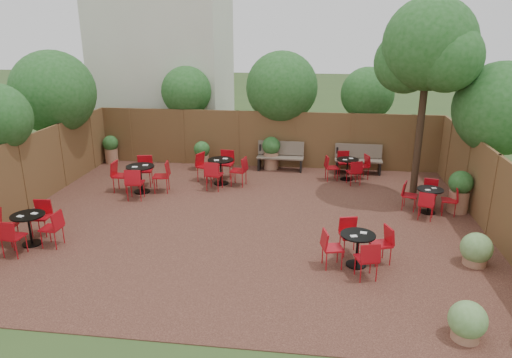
# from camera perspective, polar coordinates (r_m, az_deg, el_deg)

# --- Properties ---
(ground) EXTENTS (80.00, 80.00, 0.00)m
(ground) POSITION_cam_1_polar(r_m,az_deg,el_deg) (12.15, -1.53, -5.16)
(ground) COLOR #354F23
(ground) RESTS_ON ground
(courtyard_paving) EXTENTS (12.00, 10.00, 0.02)m
(courtyard_paving) POSITION_cam_1_polar(r_m,az_deg,el_deg) (12.15, -1.53, -5.12)
(courtyard_paving) COLOR #3D2119
(courtyard_paving) RESTS_ON ground
(fence_back) EXTENTS (12.00, 0.08, 2.00)m
(fence_back) POSITION_cam_1_polar(r_m,az_deg,el_deg) (16.56, 1.16, 4.86)
(fence_back) COLOR brown
(fence_back) RESTS_ON ground
(fence_left) EXTENTS (0.08, 10.00, 2.00)m
(fence_left) POSITION_cam_1_polar(r_m,az_deg,el_deg) (14.02, -26.57, 0.42)
(fence_left) COLOR brown
(fence_left) RESTS_ON ground
(fence_right) EXTENTS (0.08, 10.00, 2.00)m
(fence_right) POSITION_cam_1_polar(r_m,az_deg,el_deg) (12.40, 27.00, -1.80)
(fence_right) COLOR brown
(fence_right) RESTS_ON ground
(neighbour_building) EXTENTS (5.00, 4.00, 8.00)m
(neighbour_building) POSITION_cam_1_polar(r_m,az_deg,el_deg) (20.04, -11.15, 15.53)
(neighbour_building) COLOR beige
(neighbour_building) RESTS_ON ground
(overhang_foliage) EXTENTS (15.77, 10.57, 2.66)m
(overhang_foliage) POSITION_cam_1_polar(r_m,az_deg,el_deg) (14.21, -7.04, 9.54)
(overhang_foliage) COLOR #1D511A
(overhang_foliage) RESTS_ON ground
(courtyard_tree) EXTENTS (2.66, 2.56, 5.58)m
(courtyard_tree) POSITION_cam_1_polar(r_m,az_deg,el_deg) (13.59, 20.30, 14.44)
(courtyard_tree) COLOR black
(courtyard_tree) RESTS_ON courtyard_paving
(park_bench_left) EXTENTS (1.62, 0.56, 0.99)m
(park_bench_left) POSITION_cam_1_polar(r_m,az_deg,el_deg) (16.27, 3.01, 2.89)
(park_bench_left) COLOR brown
(park_bench_left) RESTS_ON courtyard_paving
(park_bench_right) EXTENTS (1.59, 0.54, 0.98)m
(park_bench_right) POSITION_cam_1_polar(r_m,az_deg,el_deg) (16.29, 12.39, 2.47)
(park_bench_right) COLOR brown
(park_bench_right) RESTS_ON courtyard_paving
(bistro_tables) EXTENTS (10.95, 7.33, 0.95)m
(bistro_tables) POSITION_cam_1_polar(r_m,az_deg,el_deg) (12.99, -2.43, -1.43)
(bistro_tables) COLOR black
(bistro_tables) RESTS_ON courtyard_paving
(planters) EXTENTS (11.89, 3.97, 1.15)m
(planters) POSITION_cam_1_polar(r_m,az_deg,el_deg) (15.31, 1.17, 2.24)
(planters) COLOR #94654A
(planters) RESTS_ON courtyard_paving
(low_shrubs) EXTENTS (1.78, 3.40, 0.72)m
(low_shrubs) POSITION_cam_1_polar(r_m,az_deg,el_deg) (9.39, 27.37, -12.43)
(low_shrubs) COLOR #94654A
(low_shrubs) RESTS_ON courtyard_paving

